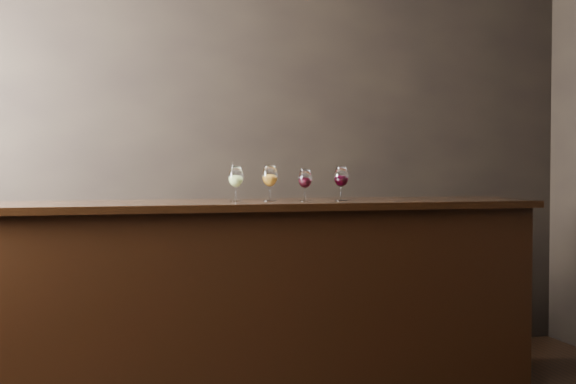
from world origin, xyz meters
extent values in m
cube|color=black|center=(0.00, 2.25, 1.40)|extent=(5.00, 0.02, 2.80)
cube|color=black|center=(0.12, 1.28, 0.52)|extent=(3.00, 0.72, 1.05)
cube|color=black|center=(0.12, 1.28, 1.07)|extent=(3.11, 0.79, 0.04)
cube|color=black|center=(-0.66, 2.03, 0.42)|extent=(2.31, 0.40, 0.83)
cylinder|color=white|center=(-0.03, 1.32, 1.09)|extent=(0.07, 0.07, 0.00)
cylinder|color=white|center=(-0.03, 1.32, 1.13)|extent=(0.01, 0.01, 0.07)
ellipsoid|color=white|center=(-0.03, 1.32, 1.22)|extent=(0.08, 0.08, 0.12)
cylinder|color=white|center=(-0.03, 1.32, 1.28)|extent=(0.06, 0.06, 0.01)
ellipsoid|color=#CFE578|center=(-0.03, 1.32, 1.20)|extent=(0.07, 0.07, 0.05)
cylinder|color=white|center=(0.16, 1.30, 1.09)|extent=(0.07, 0.07, 0.00)
cylinder|color=white|center=(0.16, 1.30, 1.13)|extent=(0.01, 0.01, 0.08)
ellipsoid|color=white|center=(0.16, 1.30, 1.23)|extent=(0.09, 0.09, 0.12)
cylinder|color=white|center=(0.16, 1.30, 1.28)|extent=(0.06, 0.06, 0.01)
ellipsoid|color=#C57E20|center=(0.16, 1.30, 1.21)|extent=(0.07, 0.07, 0.06)
cylinder|color=white|center=(0.35, 1.25, 1.09)|extent=(0.06, 0.06, 0.00)
cylinder|color=white|center=(0.35, 1.25, 1.12)|extent=(0.01, 0.01, 0.07)
ellipsoid|color=white|center=(0.35, 1.25, 1.21)|extent=(0.08, 0.08, 0.11)
cylinder|color=white|center=(0.35, 1.25, 1.26)|extent=(0.06, 0.06, 0.01)
ellipsoid|color=black|center=(0.35, 1.25, 1.19)|extent=(0.06, 0.06, 0.05)
cylinder|color=white|center=(0.56, 1.25, 1.09)|extent=(0.07, 0.07, 0.00)
cylinder|color=white|center=(0.56, 1.25, 1.13)|extent=(0.01, 0.01, 0.07)
ellipsoid|color=white|center=(0.56, 1.25, 1.22)|extent=(0.08, 0.08, 0.12)
cylinder|color=white|center=(0.56, 1.25, 1.28)|extent=(0.06, 0.06, 0.01)
ellipsoid|color=black|center=(0.56, 1.25, 1.20)|extent=(0.07, 0.07, 0.05)
camera|label=1|loc=(-0.78, -3.12, 1.29)|focal=50.00mm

